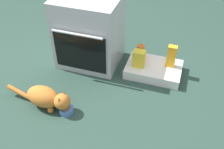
{
  "coord_description": "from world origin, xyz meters",
  "views": [
    {
      "loc": [
        0.92,
        -1.74,
        1.79
      ],
      "look_at": [
        0.37,
        -0.03,
        0.25
      ],
      "focal_mm": 41.81,
      "sensor_mm": 36.0,
      "label": 1
    }
  ],
  "objects_px": {
    "food_bowl": "(66,110)",
    "sauce_jar": "(140,51)",
    "snack_bag": "(139,58)",
    "oven": "(89,32)",
    "pantry_cabinet": "(154,69)",
    "cat": "(47,98)",
    "juice_carton": "(171,56)"
  },
  "relations": [
    {
      "from": "food_bowl",
      "to": "sauce_jar",
      "type": "distance_m",
      "value": 1.01
    },
    {
      "from": "food_bowl",
      "to": "snack_bag",
      "type": "distance_m",
      "value": 0.89
    },
    {
      "from": "oven",
      "to": "pantry_cabinet",
      "type": "height_order",
      "value": "oven"
    },
    {
      "from": "oven",
      "to": "cat",
      "type": "relative_size",
      "value": 1.11
    },
    {
      "from": "snack_bag",
      "to": "cat",
      "type": "bearing_deg",
      "value": -133.14
    },
    {
      "from": "oven",
      "to": "pantry_cabinet",
      "type": "bearing_deg",
      "value": -0.61
    },
    {
      "from": "cat",
      "to": "snack_bag",
      "type": "relative_size",
      "value": 3.74
    },
    {
      "from": "sauce_jar",
      "to": "oven",
      "type": "bearing_deg",
      "value": -169.27
    },
    {
      "from": "oven",
      "to": "snack_bag",
      "type": "relative_size",
      "value": 4.16
    },
    {
      "from": "oven",
      "to": "cat",
      "type": "distance_m",
      "value": 0.82
    },
    {
      "from": "food_bowl",
      "to": "cat",
      "type": "distance_m",
      "value": 0.21
    },
    {
      "from": "juice_carton",
      "to": "oven",
      "type": "bearing_deg",
      "value": -177.21
    },
    {
      "from": "food_bowl",
      "to": "juice_carton",
      "type": "distance_m",
      "value": 1.16
    },
    {
      "from": "pantry_cabinet",
      "to": "cat",
      "type": "bearing_deg",
      "value": -137.3
    },
    {
      "from": "pantry_cabinet",
      "to": "oven",
      "type": "bearing_deg",
      "value": 179.39
    },
    {
      "from": "cat",
      "to": "food_bowl",
      "type": "bearing_deg",
      "value": 0.0
    },
    {
      "from": "food_bowl",
      "to": "sauce_jar",
      "type": "relative_size",
      "value": 0.92
    },
    {
      "from": "cat",
      "to": "pantry_cabinet",
      "type": "bearing_deg",
      "value": 47.14
    },
    {
      "from": "food_bowl",
      "to": "cat",
      "type": "relative_size",
      "value": 0.19
    },
    {
      "from": "food_bowl",
      "to": "cat",
      "type": "bearing_deg",
      "value": 175.56
    },
    {
      "from": "pantry_cabinet",
      "to": "sauce_jar",
      "type": "relative_size",
      "value": 4.04
    },
    {
      "from": "oven",
      "to": "pantry_cabinet",
      "type": "distance_m",
      "value": 0.78
    },
    {
      "from": "pantry_cabinet",
      "to": "sauce_jar",
      "type": "bearing_deg",
      "value": 148.04
    },
    {
      "from": "pantry_cabinet",
      "to": "sauce_jar",
      "type": "height_order",
      "value": "sauce_jar"
    },
    {
      "from": "sauce_jar",
      "to": "snack_bag",
      "type": "height_order",
      "value": "snack_bag"
    },
    {
      "from": "pantry_cabinet",
      "to": "juice_carton",
      "type": "distance_m",
      "value": 0.24
    },
    {
      "from": "food_bowl",
      "to": "juice_carton",
      "type": "height_order",
      "value": "juice_carton"
    },
    {
      "from": "oven",
      "to": "cat",
      "type": "height_order",
      "value": "oven"
    },
    {
      "from": "juice_carton",
      "to": "sauce_jar",
      "type": "bearing_deg",
      "value": 169.78
    },
    {
      "from": "sauce_jar",
      "to": "snack_bag",
      "type": "xyz_separation_m",
      "value": [
        0.02,
        -0.16,
        0.02
      ]
    },
    {
      "from": "sauce_jar",
      "to": "juice_carton",
      "type": "height_order",
      "value": "juice_carton"
    },
    {
      "from": "sauce_jar",
      "to": "pantry_cabinet",
      "type": "bearing_deg",
      "value": -31.96
    }
  ]
}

